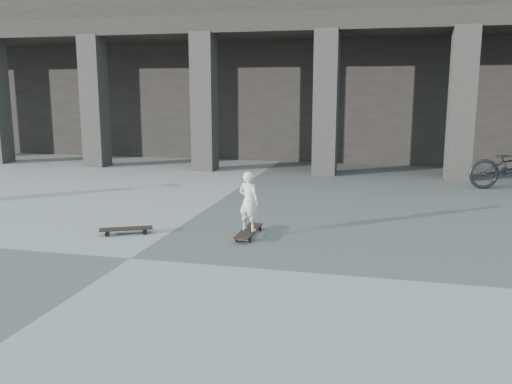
# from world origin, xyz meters

# --- Properties ---
(ground) EXTENTS (90.00, 90.00, 0.00)m
(ground) POSITION_xyz_m (0.00, 0.00, 0.00)
(ground) COLOR #4E4E4C
(ground) RESTS_ON ground
(colonnade) EXTENTS (28.00, 8.82, 6.00)m
(colonnade) POSITION_xyz_m (-0.00, 13.77, 3.03)
(colonnade) COLOR black
(colonnade) RESTS_ON ground
(longboard) EXTENTS (0.25, 1.03, 0.10)m
(longboard) POSITION_xyz_m (1.35, 1.56, 0.08)
(longboard) COLOR black
(longboard) RESTS_ON ground
(skateboard_spare) EXTENTS (0.88, 0.57, 0.10)m
(skateboard_spare) POSITION_xyz_m (-0.68, 1.21, 0.08)
(skateboard_spare) COLOR black
(skateboard_spare) RESTS_ON ground
(child) EXTENTS (0.41, 0.34, 0.98)m
(child) POSITION_xyz_m (1.35, 1.56, 0.59)
(child) COLOR silver
(child) RESTS_ON longboard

